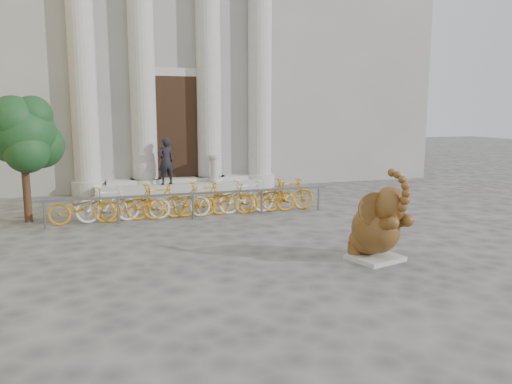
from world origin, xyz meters
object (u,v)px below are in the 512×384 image
object	(u,v)px
elephant_statue	(377,227)
bike_rack	(191,199)
tree	(24,135)
pedestrian	(166,161)

from	to	relation	value
elephant_statue	bike_rack	xyz separation A→B (m)	(-2.73, 5.26, -0.18)
elephant_statue	tree	xyz separation A→B (m)	(-6.97, 5.93, 1.65)
bike_rack	tree	world-z (taller)	tree
bike_rack	pedestrian	xyz separation A→B (m)	(-0.11, 4.07, 0.69)
elephant_statue	tree	bearing A→B (deg)	124.45
bike_rack	tree	bearing A→B (deg)	170.94
elephant_statue	pedestrian	world-z (taller)	pedestrian
elephant_statue	bike_rack	world-z (taller)	elephant_statue
elephant_statue	bike_rack	size ratio (longest dim) A/B	0.23
tree	pedestrian	bearing A→B (deg)	39.42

